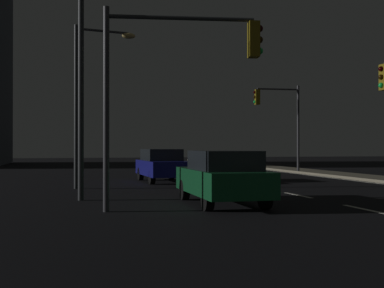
% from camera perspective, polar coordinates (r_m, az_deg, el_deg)
% --- Properties ---
extents(ground_plane, '(112.00, 112.00, 0.00)m').
position_cam_1_polar(ground_plane, '(21.79, 6.85, -4.74)').
color(ground_plane, black).
rests_on(ground_plane, ground).
extents(lane_markings_center, '(0.14, 50.00, 0.01)m').
position_cam_1_polar(lane_markings_center, '(25.09, 4.01, -4.14)').
color(lane_markings_center, silver).
rests_on(lane_markings_center, ground).
extents(lane_edge_line, '(0.14, 53.00, 0.01)m').
position_cam_1_polar(lane_edge_line, '(28.84, 14.55, -3.63)').
color(lane_edge_line, silver).
rests_on(lane_edge_line, ground).
extents(car, '(1.87, 4.42, 1.57)m').
position_cam_1_polar(car, '(14.54, 3.48, -3.72)').
color(car, '#14592D').
rests_on(car, ground).
extents(car_oncoming, '(2.00, 4.47, 1.57)m').
position_cam_1_polar(car_oncoming, '(23.94, -3.46, -2.38)').
color(car_oncoming, navy).
rests_on(car_oncoming, ground).
extents(traffic_light_near_left, '(3.04, 0.44, 5.43)m').
position_cam_1_polar(traffic_light_near_left, '(31.98, 9.99, 3.70)').
color(traffic_light_near_left, '#38383D').
rests_on(traffic_light_near_left, sidewalk_right).
extents(traffic_light_far_left, '(4.18, 0.82, 5.32)m').
position_cam_1_polar(traffic_light_far_left, '(13.20, -1.83, 8.75)').
color(traffic_light_far_left, '#38383D').
rests_on(traffic_light_far_left, ground).
extents(street_lamp_median, '(2.30, 1.10, 7.96)m').
position_cam_1_polar(street_lamp_median, '(16.43, -11.39, 10.54)').
color(street_lamp_median, '#2D3033').
rests_on(street_lamp_median, ground).
extents(street_lamp_mid_block, '(2.50, 0.61, 6.57)m').
position_cam_1_polar(street_lamp_mid_block, '(20.60, -11.88, 6.26)').
color(street_lamp_mid_block, '#2D3033').
rests_on(street_lamp_mid_block, ground).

